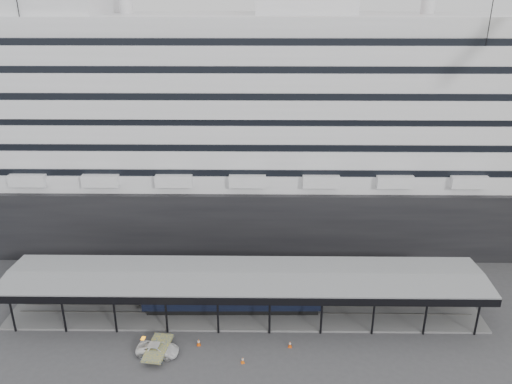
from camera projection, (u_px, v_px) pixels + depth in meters
ground at (244, 338)px, 55.61m from camera, size 200.00×200.00×0.00m
cruise_ship at (250, 112)px, 78.47m from camera, size 130.00×30.00×43.90m
platform_canopy at (245, 295)px, 59.37m from camera, size 56.00×9.18×5.30m
port_truck at (158, 349)px, 52.89m from camera, size 4.71×2.62×1.24m
pullman_carriage at (233, 293)px, 59.31m from camera, size 21.35×3.04×20.92m
traffic_cone_left at (199, 342)px, 54.30m from camera, size 0.46×0.46×0.80m
traffic_cone_mid at (243, 360)px, 51.73m from camera, size 0.48×0.48×0.72m
traffic_cone_right at (290, 344)px, 54.03m from camera, size 0.44×0.44×0.77m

